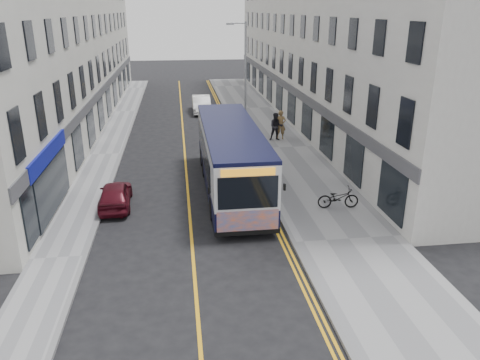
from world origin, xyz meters
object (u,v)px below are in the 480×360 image
object	(u,v)px
pedestrian_near	(281,125)
car_white	(201,104)
pedestrian_far	(276,127)
city_bus	(231,156)
bicycle	(338,198)
streetlamp	(244,79)
car_maroon	(115,195)

from	to	relation	value
pedestrian_near	car_white	xyz separation A→B (m)	(-4.99, 10.24, -0.39)
pedestrian_near	pedestrian_far	distance (m)	0.51
city_bus	bicycle	bearing A→B (deg)	-34.58
streetlamp	car_maroon	distance (m)	13.40
city_bus	car_maroon	world-z (taller)	city_bus
bicycle	pedestrian_near	size ratio (longest dim) A/B	0.95
pedestrian_near	pedestrian_far	world-z (taller)	pedestrian_near
bicycle	car_maroon	xyz separation A→B (m)	(-10.20, 1.79, -0.01)
city_bus	pedestrian_far	distance (m)	9.79
car_white	car_maroon	size ratio (longest dim) A/B	1.25
streetlamp	car_white	bearing A→B (deg)	102.88
pedestrian_far	car_white	distance (m)	11.53
bicycle	pedestrian_near	xyz separation A→B (m)	(-0.02, 12.31, 0.50)
streetlamp	bicycle	world-z (taller)	streetlamp
pedestrian_far	bicycle	bearing A→B (deg)	-82.56
city_bus	bicycle	xyz separation A→B (m)	(4.59, -3.16, -1.21)
pedestrian_far	car_maroon	world-z (taller)	pedestrian_far
pedestrian_near	car_white	size ratio (longest dim) A/B	0.45
city_bus	car_white	distance (m)	19.42
pedestrian_far	car_maroon	distance (m)	14.14
streetlamp	pedestrian_near	xyz separation A→B (m)	(2.62, 0.12, -3.26)
streetlamp	pedestrian_far	bearing A→B (deg)	-5.30
car_white	streetlamp	bearing A→B (deg)	-76.93
streetlamp	city_bus	xyz separation A→B (m)	(-1.96, -9.03, -2.55)
pedestrian_near	city_bus	bearing A→B (deg)	-104.51
bicycle	streetlamp	bearing A→B (deg)	16.23
streetlamp	car_white	world-z (taller)	streetlamp
pedestrian_far	car_white	size ratio (longest dim) A/B	0.43
car_white	bicycle	bearing A→B (deg)	-77.30
pedestrian_near	car_maroon	distance (m)	14.65
pedestrian_near	pedestrian_far	xyz separation A→B (m)	(-0.39, -0.33, -0.04)
streetlamp	bicycle	xyz separation A→B (m)	(2.63, -12.19, -3.76)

